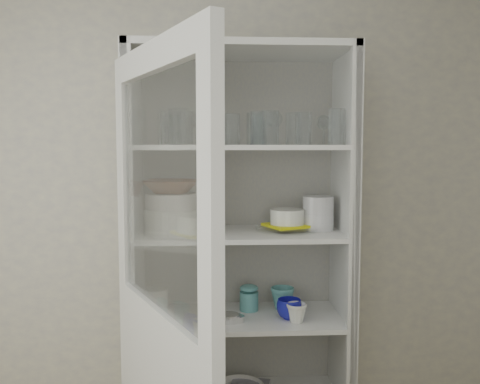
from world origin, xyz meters
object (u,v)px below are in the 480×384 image
(goblet_2, at_px, (275,127))
(yellow_trivet, at_px, (287,225))
(goblet_1, at_px, (199,127))
(white_canister, at_px, (156,302))
(plate_stack_back, at_px, (172,217))
(mug_teal, at_px, (282,298))
(plate_stack_front, at_px, (172,221))
(mug_white, at_px, (296,313))
(terracotta_bowl, at_px, (171,186))
(goblet_0, at_px, (168,128))
(teal_jar, at_px, (249,299))
(goblet_3, at_px, (324,129))
(cream_bowl, at_px, (171,201))
(white_ramekin, at_px, (287,217))
(mug_blue, at_px, (289,309))
(measuring_cups, at_px, (229,318))
(cupboard_door, at_px, (161,373))
(pantry_cabinet, at_px, (239,294))
(grey_bowl_stack, at_px, (318,213))
(glass_platter, at_px, (287,228))

(goblet_2, bearing_deg, yellow_trivet, -58.16)
(goblet_1, distance_m, white_canister, 0.85)
(plate_stack_back, relative_size, mug_teal, 1.98)
(goblet_2, xyz_separation_m, plate_stack_front, (-0.48, -0.14, -0.43))
(goblet_1, relative_size, mug_white, 1.81)
(terracotta_bowl, relative_size, white_canister, 1.88)
(goblet_0, bearing_deg, plate_stack_back, -51.45)
(teal_jar, bearing_deg, goblet_3, 5.78)
(cream_bowl, bearing_deg, white_ramekin, 6.38)
(mug_blue, xyz_separation_m, measuring_cups, (-0.28, -0.03, -0.03))
(goblet_3, xyz_separation_m, teal_jar, (-0.36, -0.04, -0.82))
(white_ramekin, height_order, measuring_cups, white_ramekin)
(goblet_2, relative_size, plate_stack_front, 0.71)
(mug_teal, bearing_deg, measuring_cups, -132.44)
(terracotta_bowl, bearing_deg, mug_blue, -2.13)
(goblet_0, bearing_deg, measuring_cups, -35.96)
(goblet_3, distance_m, plate_stack_front, 0.85)
(goblet_2, bearing_deg, mug_teal, -31.57)
(white_canister, bearing_deg, mug_blue, -6.30)
(plate_stack_back, height_order, mug_teal, plate_stack_back)
(plate_stack_back, height_order, cream_bowl, cream_bowl)
(goblet_0, relative_size, plate_stack_front, 0.67)
(yellow_trivet, xyz_separation_m, white_canister, (-0.62, -0.01, -0.36))
(white_ramekin, bearing_deg, cream_bowl, -173.62)
(yellow_trivet, relative_size, measuring_cups, 2.01)
(goblet_3, height_order, plate_stack_front, goblet_3)
(cream_bowl, height_order, mug_teal, cream_bowl)
(measuring_cups, bearing_deg, mug_blue, 5.92)
(yellow_trivet, distance_m, teal_jar, 0.41)
(goblet_2, bearing_deg, goblet_1, 179.22)
(yellow_trivet, relative_size, white_canister, 1.38)
(goblet_0, height_order, plate_stack_back, goblet_0)
(cupboard_door, relative_size, plate_stack_back, 8.74)
(teal_jar, height_order, measuring_cups, teal_jar)
(yellow_trivet, height_order, teal_jar, yellow_trivet)
(plate_stack_front, relative_size, terracotta_bowl, 1.01)
(teal_jar, bearing_deg, mug_blue, -36.52)
(pantry_cabinet, distance_m, terracotta_bowl, 0.63)
(goblet_3, relative_size, grey_bowl_stack, 0.98)
(glass_platter, height_order, measuring_cups, glass_platter)
(cupboard_door, relative_size, goblet_2, 11.33)
(goblet_3, height_order, mug_white, goblet_3)
(teal_jar, bearing_deg, pantry_cabinet, -177.94)
(plate_stack_front, height_order, grey_bowl_stack, grey_bowl_stack)
(goblet_0, height_order, mug_teal, goblet_0)
(mug_blue, bearing_deg, yellow_trivet, 113.95)
(goblet_3, relative_size, teal_jar, 1.43)
(cream_bowl, relative_size, mug_white, 2.49)
(white_canister, bearing_deg, goblet_2, 9.70)
(pantry_cabinet, height_order, yellow_trivet, pantry_cabinet)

